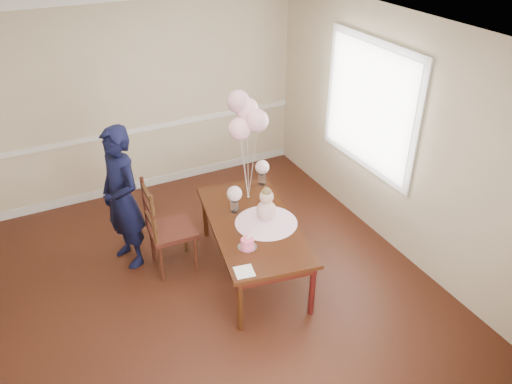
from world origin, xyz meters
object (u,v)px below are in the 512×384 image
(birthday_cake, at_px, (247,243))
(dining_chair_seat, at_px, (172,230))
(dining_table_top, at_px, (253,224))
(woman, at_px, (122,199))

(birthday_cake, xyz_separation_m, dining_chair_seat, (-0.52, 0.85, -0.22))
(dining_chair_seat, bearing_deg, dining_table_top, -30.28)
(birthday_cake, distance_m, woman, 1.52)
(dining_table_top, height_order, dining_chair_seat, dining_table_top)
(dining_chair_seat, bearing_deg, birthday_cake, -56.12)
(dining_chair_seat, height_order, woman, woman)
(dining_chair_seat, distance_m, woman, 0.64)
(birthday_cake, relative_size, woman, 0.08)
(dining_table_top, relative_size, dining_chair_seat, 3.68)
(birthday_cake, bearing_deg, woman, 128.66)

